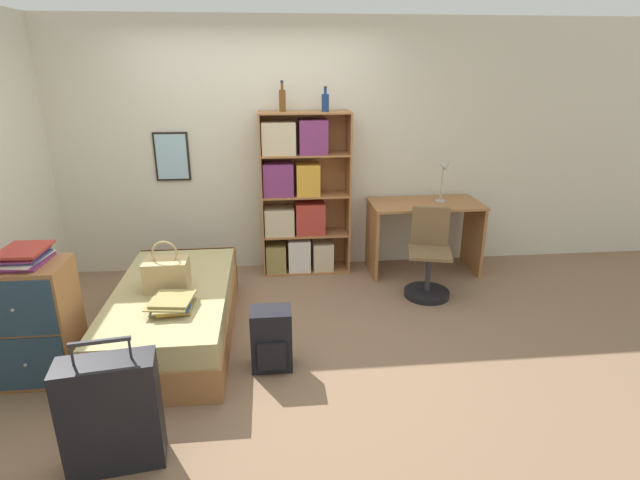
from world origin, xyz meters
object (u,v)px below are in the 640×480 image
at_px(magazine_pile_on_dresser, 24,256).
at_px(bookcase, 298,198).
at_px(suitcase, 112,414).
at_px(desk, 424,224).
at_px(bottle_green, 282,100).
at_px(desk_lamp, 445,172).
at_px(desk_chair, 428,268).
at_px(book_stack_on_bed, 173,303).
at_px(dresser, 33,322).
at_px(bed, 174,312).
at_px(bottle_brown, 325,102).
at_px(backpack, 271,339).
at_px(handbag, 167,274).

height_order(magazine_pile_on_dresser, bookcase, bookcase).
relative_size(suitcase, bookcase, 0.47).
distance_m(bookcase, desk, 1.37).
height_order(bottle_green, desk_lamp, bottle_green).
bearing_deg(desk_chair, desk, 78.20).
xyz_separation_m(book_stack_on_bed, dresser, (-0.95, -0.08, -0.06)).
bearing_deg(bookcase, suitcase, -113.86).
xyz_separation_m(suitcase, dresser, (-0.78, 0.93, 0.10)).
bearing_deg(bed, book_stack_on_bed, -78.49).
relative_size(magazine_pile_on_dresser, bottle_green, 1.30).
distance_m(bed, desk_lamp, 3.01).
height_order(bottle_brown, backpack, bottle_brown).
distance_m(magazine_pile_on_dresser, desk, 3.68).
height_order(suitcase, magazine_pile_on_dresser, magazine_pile_on_dresser).
height_order(dresser, bottle_green, bottle_green).
bearing_deg(desk_lamp, book_stack_on_bed, -148.41).
distance_m(dresser, backpack, 1.67).
xyz_separation_m(suitcase, bottle_brown, (1.47, 2.66, 1.45)).
relative_size(bottle_green, desk_chair, 0.35).
height_order(bottle_brown, desk_lamp, bottle_brown).
relative_size(dresser, backpack, 1.85).
bearing_deg(bottle_green, handbag, -126.22).
height_order(bookcase, desk, bookcase).
relative_size(handbag, book_stack_on_bed, 1.06).
bearing_deg(magazine_pile_on_dresser, bottle_green, 44.21).
height_order(book_stack_on_bed, desk, desk).
bearing_deg(bed, desk_lamp, 24.23).
bearing_deg(suitcase, bottle_brown, 61.05).
distance_m(suitcase, desk_chair, 3.10).
relative_size(dresser, desk_chair, 1.03).
height_order(desk_chair, backpack, desk_chair).
distance_m(handbag, desk_chair, 2.43).
bearing_deg(bottle_brown, backpack, -108.40).
bearing_deg(desk_chair, magazine_pile_on_dresser, -162.17).
distance_m(suitcase, magazine_pile_on_dresser, 1.35).
distance_m(book_stack_on_bed, desk_chair, 2.44).
relative_size(book_stack_on_bed, suitcase, 0.48).
bearing_deg(backpack, dresser, 178.14).
bearing_deg(backpack, handbag, 148.68).
bearing_deg(backpack, bookcase, 80.24).
bearing_deg(dresser, backpack, -1.86).
xyz_separation_m(bed, desk_chair, (2.31, 0.57, 0.06)).
distance_m(magazine_pile_on_dresser, bottle_brown, 2.94).
relative_size(bottle_brown, desk_lamp, 0.50).
height_order(dresser, desk_chair, dresser).
bearing_deg(book_stack_on_bed, bottle_brown, 51.70).
relative_size(bottle_brown, backpack, 0.51).
distance_m(magazine_pile_on_dresser, backpack, 1.78).
relative_size(dresser, bookcase, 0.51).
xyz_separation_m(bed, desk, (2.44, 1.17, 0.31)).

